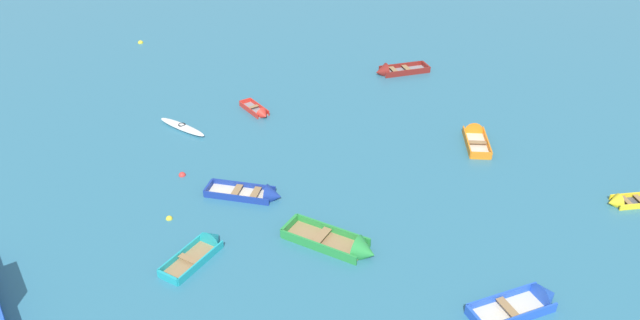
{
  "coord_description": "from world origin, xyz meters",
  "views": [
    {
      "loc": [
        4.94,
        -8.26,
        17.25
      ],
      "look_at": [
        0.0,
        19.26,
        0.15
      ],
      "focal_mm": 33.62,
      "sensor_mm": 36.0,
      "label": 1
    }
  ],
  "objects_px": {
    "rowboat_maroon_near_left": "(391,71)",
    "mooring_buoy_midfield": "(141,43)",
    "rowboat_red_center": "(259,112)",
    "rowboat_yellow_midfield_left": "(624,202)",
    "rowboat_orange_outer_right": "(474,135)",
    "kayak_white_foreground_center": "(182,127)",
    "mooring_buoy_central": "(169,219)",
    "rowboat_deep_blue_far_left": "(260,195)",
    "rowboat_green_far_right": "(349,247)",
    "mooring_buoy_far_field": "(182,175)",
    "rowboat_blue_distant_center": "(531,301)",
    "rowboat_turquoise_far_back": "(205,247)"
  },
  "relations": [
    {
      "from": "kayak_white_foreground_center",
      "to": "rowboat_deep_blue_far_left",
      "type": "bearing_deg",
      "value": -43.2
    },
    {
      "from": "rowboat_deep_blue_far_left",
      "to": "rowboat_green_far_right",
      "type": "relative_size",
      "value": 0.86
    },
    {
      "from": "rowboat_yellow_midfield_left",
      "to": "rowboat_green_far_right",
      "type": "bearing_deg",
      "value": -155.46
    },
    {
      "from": "rowboat_orange_outer_right",
      "to": "mooring_buoy_central",
      "type": "xyz_separation_m",
      "value": [
        -14.6,
        -10.62,
        -0.19
      ]
    },
    {
      "from": "mooring_buoy_midfield",
      "to": "mooring_buoy_central",
      "type": "relative_size",
      "value": 1.34
    },
    {
      "from": "mooring_buoy_midfield",
      "to": "mooring_buoy_far_field",
      "type": "distance_m",
      "value": 21.1
    },
    {
      "from": "rowboat_turquoise_far_back",
      "to": "rowboat_red_center",
      "type": "relative_size",
      "value": 1.42
    },
    {
      "from": "rowboat_blue_distant_center",
      "to": "rowboat_maroon_near_left",
      "type": "bearing_deg",
      "value": 108.13
    },
    {
      "from": "rowboat_yellow_midfield_left",
      "to": "rowboat_orange_outer_right",
      "type": "relative_size",
      "value": 0.8
    },
    {
      "from": "rowboat_deep_blue_far_left",
      "to": "kayak_white_foreground_center",
      "type": "height_order",
      "value": "rowboat_deep_blue_far_left"
    },
    {
      "from": "rowboat_turquoise_far_back",
      "to": "mooring_buoy_far_field",
      "type": "relative_size",
      "value": 9.23
    },
    {
      "from": "rowboat_deep_blue_far_left",
      "to": "mooring_buoy_central",
      "type": "distance_m",
      "value": 4.55
    },
    {
      "from": "kayak_white_foreground_center",
      "to": "mooring_buoy_far_field",
      "type": "relative_size",
      "value": 9.43
    },
    {
      "from": "kayak_white_foreground_center",
      "to": "rowboat_red_center",
      "type": "height_order",
      "value": "rowboat_red_center"
    },
    {
      "from": "rowboat_red_center",
      "to": "rowboat_blue_distant_center",
      "type": "height_order",
      "value": "rowboat_blue_distant_center"
    },
    {
      "from": "mooring_buoy_midfield",
      "to": "kayak_white_foreground_center",
      "type": "bearing_deg",
      "value": -56.67
    },
    {
      "from": "rowboat_yellow_midfield_left",
      "to": "rowboat_red_center",
      "type": "xyz_separation_m",
      "value": [
        -20.2,
        6.24,
        0.01
      ]
    },
    {
      "from": "rowboat_red_center",
      "to": "mooring_buoy_central",
      "type": "xyz_separation_m",
      "value": [
        -1.37,
        -11.31,
        -0.15
      ]
    },
    {
      "from": "rowboat_green_far_right",
      "to": "kayak_white_foreground_center",
      "type": "bearing_deg",
      "value": 140.57
    },
    {
      "from": "rowboat_maroon_near_left",
      "to": "mooring_buoy_midfield",
      "type": "xyz_separation_m",
      "value": [
        -20.5,
        2.68,
        -0.19
      ]
    },
    {
      "from": "rowboat_deep_blue_far_left",
      "to": "mooring_buoy_far_field",
      "type": "height_order",
      "value": "rowboat_deep_blue_far_left"
    },
    {
      "from": "rowboat_green_far_right",
      "to": "rowboat_red_center",
      "type": "relative_size",
      "value": 1.86
    },
    {
      "from": "rowboat_maroon_near_left",
      "to": "mooring_buoy_central",
      "type": "bearing_deg",
      "value": -115.15
    },
    {
      "from": "rowboat_green_far_right",
      "to": "mooring_buoy_central",
      "type": "distance_m",
      "value": 8.76
    },
    {
      "from": "rowboat_maroon_near_left",
      "to": "rowboat_red_center",
      "type": "bearing_deg",
      "value": -134.0
    },
    {
      "from": "rowboat_green_far_right",
      "to": "rowboat_red_center",
      "type": "bearing_deg",
      "value": 121.26
    },
    {
      "from": "kayak_white_foreground_center",
      "to": "rowboat_maroon_near_left",
      "type": "bearing_deg",
      "value": 42.33
    },
    {
      "from": "kayak_white_foreground_center",
      "to": "mooring_buoy_central",
      "type": "height_order",
      "value": "kayak_white_foreground_center"
    },
    {
      "from": "rowboat_green_far_right",
      "to": "rowboat_orange_outer_right",
      "type": "xyz_separation_m",
      "value": [
        5.88,
        11.41,
        -0.01
      ]
    },
    {
      "from": "rowboat_maroon_near_left",
      "to": "rowboat_red_center",
      "type": "xyz_separation_m",
      "value": [
        -7.67,
        -7.94,
        -0.04
      ]
    },
    {
      "from": "rowboat_green_far_right",
      "to": "kayak_white_foreground_center",
      "type": "relative_size",
      "value": 1.28
    },
    {
      "from": "rowboat_maroon_near_left",
      "to": "rowboat_orange_outer_right",
      "type": "relative_size",
      "value": 1.13
    },
    {
      "from": "rowboat_red_center",
      "to": "rowboat_orange_outer_right",
      "type": "bearing_deg",
      "value": -3.0
    },
    {
      "from": "rowboat_yellow_midfield_left",
      "to": "kayak_white_foreground_center",
      "type": "height_order",
      "value": "rowboat_yellow_midfield_left"
    },
    {
      "from": "rowboat_green_far_right",
      "to": "rowboat_orange_outer_right",
      "type": "bearing_deg",
      "value": 62.74
    },
    {
      "from": "rowboat_green_far_right",
      "to": "mooring_buoy_midfield",
      "type": "xyz_separation_m",
      "value": [
        -20.18,
        22.73,
        -0.2
      ]
    },
    {
      "from": "kayak_white_foreground_center",
      "to": "rowboat_orange_outer_right",
      "type": "xyz_separation_m",
      "value": [
        17.28,
        2.04,
        0.02
      ]
    },
    {
      "from": "rowboat_green_far_right",
      "to": "rowboat_maroon_near_left",
      "type": "height_order",
      "value": "rowboat_green_far_right"
    },
    {
      "from": "mooring_buoy_far_field",
      "to": "rowboat_orange_outer_right",
      "type": "bearing_deg",
      "value": 24.12
    },
    {
      "from": "rowboat_maroon_near_left",
      "to": "kayak_white_foreground_center",
      "type": "xyz_separation_m",
      "value": [
        -11.72,
        -10.68,
        -0.02
      ]
    },
    {
      "from": "mooring_buoy_far_field",
      "to": "rowboat_red_center",
      "type": "bearing_deg",
      "value": 74.04
    },
    {
      "from": "mooring_buoy_midfield",
      "to": "rowboat_turquoise_far_back",
      "type": "bearing_deg",
      "value": -59.71
    },
    {
      "from": "rowboat_orange_outer_right",
      "to": "mooring_buoy_midfield",
      "type": "xyz_separation_m",
      "value": [
        -26.06,
        11.32,
        -0.19
      ]
    },
    {
      "from": "kayak_white_foreground_center",
      "to": "rowboat_red_center",
      "type": "relative_size",
      "value": 1.45
    },
    {
      "from": "rowboat_green_far_right",
      "to": "mooring_buoy_far_field",
      "type": "distance_m",
      "value": 10.54
    },
    {
      "from": "rowboat_red_center",
      "to": "mooring_buoy_midfield",
      "type": "bearing_deg",
      "value": 140.38
    },
    {
      "from": "mooring_buoy_central",
      "to": "mooring_buoy_midfield",
      "type": "bearing_deg",
      "value": 117.59
    },
    {
      "from": "rowboat_turquoise_far_back",
      "to": "rowboat_blue_distant_center",
      "type": "bearing_deg",
      "value": -3.84
    },
    {
      "from": "rowboat_yellow_midfield_left",
      "to": "rowboat_maroon_near_left",
      "type": "relative_size",
      "value": 0.71
    },
    {
      "from": "rowboat_yellow_midfield_left",
      "to": "rowboat_blue_distant_center",
      "type": "height_order",
      "value": "rowboat_blue_distant_center"
    }
  ]
}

